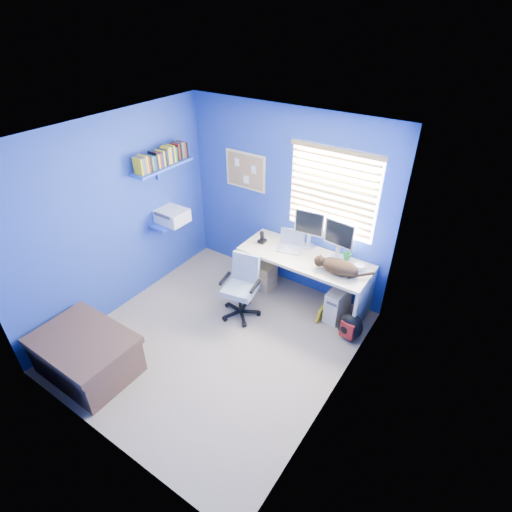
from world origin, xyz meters
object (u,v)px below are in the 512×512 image
Objects in this scene: desk at (303,280)px; office_chair at (242,294)px; tower_pc at (338,303)px; cat at (339,267)px; laptop at (290,242)px.

office_chair reaches higher than desk.
tower_pc is at bearing -1.30° from desk.
tower_pc is (0.02, 0.07, -0.60)m from cat.
laptop is at bearing 66.99° from office_chair.
office_chair is (-1.08, -0.64, 0.09)m from tower_pc.
cat reaches higher than office_chair.
tower_pc is (0.52, -0.01, -0.14)m from desk.
laptop is at bearing 161.38° from cat.
office_chair is at bearing -130.53° from desk.
cat is at bearing -9.46° from desk.
laptop reaches higher than tower_pc.
tower_pc is (0.78, -0.06, -0.62)m from laptop.
desk is at bearing 161.83° from cat.
tower_pc is 0.54× the size of office_chair.
laptop reaches higher than office_chair.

